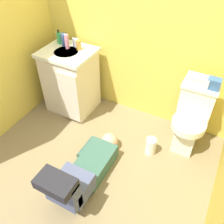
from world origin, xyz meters
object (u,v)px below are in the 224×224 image
(vanity_cabinet, at_px, (71,81))
(toiletry_bag, at_px, (214,84))
(bottle_amber, at_px, (79,45))
(soap_dispenser, at_px, (59,38))
(toilet, at_px, (191,120))
(tissue_box, at_px, (198,80))
(bottle_clear, at_px, (76,43))
(paper_towel_roll, at_px, (151,146))
(faucet, at_px, (74,42))
(person_plumber, at_px, (84,171))
(bottle_blue, at_px, (64,40))
(bottle_pink, at_px, (67,42))

(vanity_cabinet, height_order, toiletry_bag, toiletry_bag)
(toiletry_bag, relative_size, bottle_amber, 1.10)
(soap_dispenser, bearing_deg, toilet, -2.91)
(tissue_box, xyz_separation_m, soap_dispenser, (-1.65, -0.00, 0.09))
(bottle_clear, relative_size, paper_towel_roll, 0.47)
(tissue_box, xyz_separation_m, toiletry_bag, (0.15, 0.00, 0.01))
(faucet, bearing_deg, person_plumber, -54.54)
(bottle_blue, bearing_deg, toiletry_bag, 1.02)
(vanity_cabinet, distance_m, person_plumber, 1.22)
(tissue_box, height_order, bottle_amber, bottle_amber)
(soap_dispenser, height_order, paper_towel_roll, soap_dispenser)
(tissue_box, bearing_deg, toiletry_bag, 0.00)
(faucet, bearing_deg, toiletry_bag, -0.56)
(vanity_cabinet, relative_size, bottle_blue, 5.56)
(bottle_blue, bearing_deg, person_plumber, -49.72)
(vanity_cabinet, xyz_separation_m, soap_dispenser, (-0.19, 0.13, 0.47))
(vanity_cabinet, xyz_separation_m, bottle_amber, (0.10, 0.10, 0.46))
(tissue_box, relative_size, bottle_pink, 1.32)
(vanity_cabinet, xyz_separation_m, toiletry_bag, (1.61, 0.13, 0.39))
(toilet, distance_m, person_plumber, 1.23)
(tissue_box, distance_m, bottle_pink, 1.49)
(toiletry_bag, bearing_deg, bottle_clear, 179.63)
(toilet, bearing_deg, tissue_box, 116.43)
(toilet, distance_m, tissue_box, 0.44)
(person_plumber, bearing_deg, vanity_cabinet, 129.39)
(person_plumber, distance_m, bottle_clear, 1.46)
(toilet, bearing_deg, vanity_cabinet, -178.48)
(person_plumber, height_order, tissue_box, tissue_box)
(person_plumber, height_order, toiletry_bag, toiletry_bag)
(tissue_box, bearing_deg, bottle_amber, -178.60)
(bottle_amber, bearing_deg, vanity_cabinet, -136.01)
(toilet, distance_m, soap_dispenser, 1.77)
(toilet, bearing_deg, bottle_blue, 177.87)
(soap_dispenser, xyz_separation_m, bottle_amber, (0.29, -0.03, -0.01))
(person_plumber, bearing_deg, faucet, 125.46)
(soap_dispenser, bearing_deg, bottle_amber, -5.58)
(tissue_box, distance_m, toiletry_bag, 0.15)
(bottle_clear, bearing_deg, bottle_blue, -164.65)
(vanity_cabinet, xyz_separation_m, tissue_box, (1.46, 0.13, 0.38))
(soap_dispenser, bearing_deg, person_plumber, -47.80)
(person_plumber, distance_m, toiletry_bag, 1.49)
(faucet, height_order, bottle_pink, bottle_pink)
(bottle_blue, bearing_deg, vanity_cabinet, -42.47)
(faucet, height_order, soap_dispenser, soap_dispenser)
(soap_dispenser, bearing_deg, faucet, 6.01)
(person_plumber, xyz_separation_m, toiletry_bag, (0.85, 1.05, 0.63))
(tissue_box, relative_size, soap_dispenser, 1.33)
(toiletry_bag, bearing_deg, tissue_box, 180.00)
(toilet, relative_size, paper_towel_roll, 3.51)
(person_plumber, bearing_deg, toilet, 52.44)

